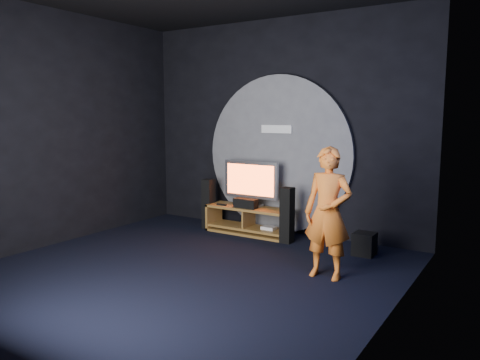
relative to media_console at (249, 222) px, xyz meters
name	(u,v)px	position (x,y,z in m)	size (l,w,h in m)	color
floor	(186,272)	(0.31, -2.05, -0.19)	(5.00, 5.00, 0.00)	black
back_wall	(280,127)	(0.31, 0.45, 1.56)	(5.00, 0.04, 3.50)	black
left_wall	(52,128)	(-2.19, -2.05, 1.56)	(0.04, 5.00, 3.50)	black
right_wall	(395,137)	(2.81, -2.05, 1.56)	(0.04, 5.00, 3.50)	black
wall_disc_panel	(278,154)	(0.31, 0.39, 1.11)	(2.60, 0.11, 2.60)	#515156
media_console	(249,222)	(0.00, 0.00, 0.00)	(1.45, 0.45, 0.45)	olive
tv	(251,182)	(-0.01, 0.07, 0.66)	(0.99, 0.22, 0.75)	#A8A9B0
center_speaker	(246,203)	(-0.01, -0.10, 0.33)	(0.40, 0.15, 0.15)	black
remote	(222,205)	(-0.47, -0.12, 0.27)	(0.18, 0.05, 0.02)	black
tower_speaker_left	(209,204)	(-0.79, -0.05, 0.23)	(0.17, 0.19, 0.86)	black
tower_speaker_right	(287,215)	(0.77, -0.15, 0.23)	(0.17, 0.19, 0.86)	black
subwoofer	(364,244)	(1.98, -0.15, -0.04)	(0.29, 0.29, 0.32)	black
player	(328,213)	(1.88, -1.28, 0.60)	(0.58, 0.38, 1.59)	orange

